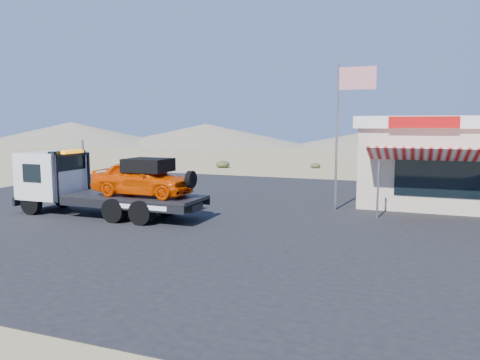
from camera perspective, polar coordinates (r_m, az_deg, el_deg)
The scene contains 7 objects.
ground at distance 17.30m, azimuth -6.73°, elevation -5.22°, with size 120.00×120.00×0.00m, color #9F895A.
asphalt_lot at distance 19.24m, azimuth 2.76°, elevation -3.91°, with size 32.00×24.00×0.02m, color black.
tow_truck at distance 19.00m, azimuth -16.27°, elevation -0.15°, with size 7.62×2.26×2.55m.
jerky_store at distance 24.11m, azimuth 27.19°, elevation 2.28°, with size 10.40×9.97×3.90m.
flagpole at distance 19.67m, azimuth 12.43°, elevation 7.18°, with size 1.55×0.10×6.00m.
desert_scrub at distance 32.17m, azimuth -20.95°, elevation 0.53°, with size 22.34×31.55×0.63m.
distant_hills at distance 72.30m, azimuth 6.95°, elevation 5.53°, with size 126.00×48.00×4.20m.
Camera 1 is at (7.93, -14.94, 3.64)m, focal length 35.00 mm.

